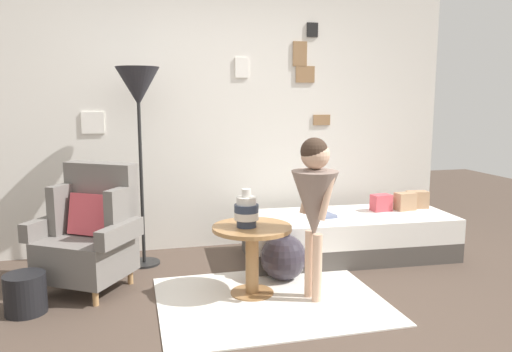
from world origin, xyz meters
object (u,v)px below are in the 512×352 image
at_px(vase_striped, 246,211).
at_px(floor_lamp, 138,95).
at_px(magazine_basket, 25,294).
at_px(daybed, 348,235).
at_px(book_on_daybed, 323,216).
at_px(demijohn_near, 283,257).
at_px(person_child, 314,197).
at_px(side_table, 252,245).
at_px(armchair, 91,233).

xyz_separation_m(vase_striped, floor_lamp, (-0.73, 0.93, 0.85)).
bearing_deg(vase_striped, magazine_basket, 177.01).
height_order(vase_striped, floor_lamp, floor_lamp).
height_order(vase_striped, magazine_basket, vase_striped).
relative_size(daybed, book_on_daybed, 8.82).
distance_m(daybed, floor_lamp, 2.29).
bearing_deg(floor_lamp, demijohn_near, -31.60).
bearing_deg(demijohn_near, person_child, -79.11).
height_order(side_table, vase_striped, vase_striped).
bearing_deg(daybed, vase_striped, -148.99).
bearing_deg(magazine_basket, demijohn_near, 5.05).
bearing_deg(book_on_daybed, demijohn_near, -141.56).
bearing_deg(person_child, side_table, 153.16).
xyz_separation_m(daybed, demijohn_near, (-0.78, -0.44, -0.01)).
bearing_deg(daybed, magazine_basket, -167.31).
xyz_separation_m(armchair, floor_lamp, (0.41, 0.46, 1.06)).
bearing_deg(vase_striped, floor_lamp, 128.18).
bearing_deg(vase_striped, demijohn_near, 34.20).
bearing_deg(side_table, floor_lamp, 130.18).
bearing_deg(armchair, vase_striped, -22.36).
distance_m(side_table, demijohn_near, 0.45).
distance_m(armchair, floor_lamp, 1.23).
xyz_separation_m(book_on_daybed, magazine_basket, (-2.42, -0.56, -0.28)).
bearing_deg(armchair, person_child, -22.67).
distance_m(side_table, book_on_daybed, 1.03).
bearing_deg(person_child, vase_striped, 156.57).
distance_m(person_child, book_on_daybed, 1.00).
relative_size(armchair, person_child, 0.81).
xyz_separation_m(daybed, person_child, (-0.69, -0.89, 0.58)).
xyz_separation_m(vase_striped, book_on_daybed, (0.86, 0.64, -0.24)).
height_order(armchair, magazine_basket, armchair).
bearing_deg(armchair, demijohn_near, -8.18).
relative_size(side_table, magazine_basket, 2.13).
xyz_separation_m(daybed, magazine_basket, (-2.70, -0.61, -0.06)).
relative_size(daybed, person_child, 1.61).
bearing_deg(person_child, book_on_daybed, 64.14).
bearing_deg(demijohn_near, magazine_basket, -174.95).
distance_m(book_on_daybed, demijohn_near, 0.67).
height_order(daybed, book_on_daybed, book_on_daybed).
bearing_deg(side_table, demijohn_near, 36.58).
distance_m(demijohn_near, magazine_basket, 1.93).
distance_m(floor_lamp, magazine_basket, 1.80).
distance_m(armchair, book_on_daybed, 2.01).
distance_m(armchair, vase_striped, 1.25).
bearing_deg(floor_lamp, person_child, -43.51).
distance_m(vase_striped, floor_lamp, 1.45).
height_order(armchair, daybed, armchair).
height_order(floor_lamp, person_child, floor_lamp).
xyz_separation_m(floor_lamp, book_on_daybed, (1.59, -0.28, -1.09)).
xyz_separation_m(armchair, demijohn_near, (1.51, -0.22, -0.25)).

